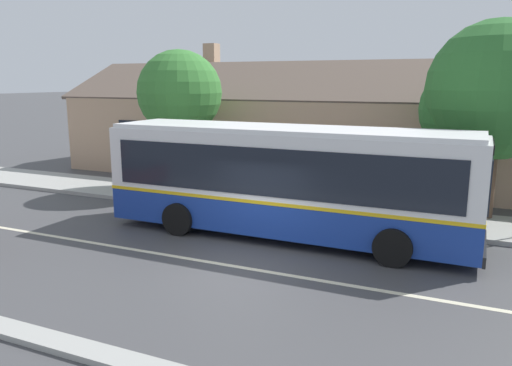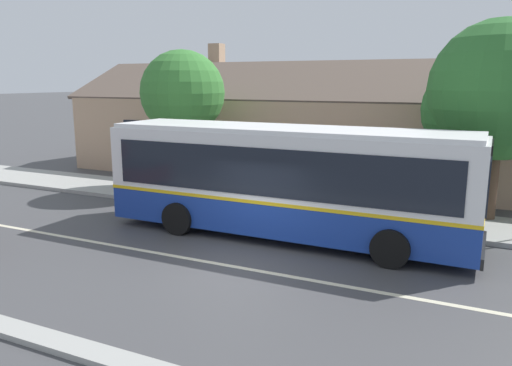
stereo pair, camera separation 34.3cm
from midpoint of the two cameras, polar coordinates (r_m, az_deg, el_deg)
ground_plane at (r=12.81m, az=-1.88°, el=-9.52°), size 300.00×300.00×0.00m
sidewalk_far at (r=18.08m, az=6.83°, el=-3.01°), size 60.00×3.00×0.15m
curb_near at (r=9.23m, az=-16.19°, el=-18.49°), size 60.00×0.50×0.12m
lane_divider_stripe at (r=12.81m, az=-1.88°, el=-9.50°), size 60.00×0.16×0.01m
community_building at (r=25.08m, az=9.52°, el=5.47°), size 26.73×8.43×6.60m
transit_bus at (r=14.78m, az=4.05°, el=0.47°), size 11.00×2.82×3.30m
bench_by_building at (r=19.51m, az=-7.48°, el=-0.45°), size 1.66×0.51×0.94m
street_tree_primary at (r=17.86m, az=25.84°, el=8.90°), size 4.63×4.44×6.55m
street_tree_secondary at (r=21.03m, az=-7.93°, el=10.11°), size 3.48×3.48×5.87m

